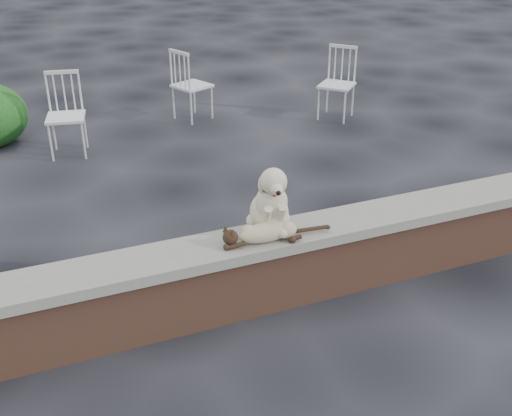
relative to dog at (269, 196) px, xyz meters
name	(u,v)px	position (x,y,z in m)	size (l,w,h in m)	color
ground	(210,316)	(-0.50, -0.08, -0.84)	(60.00, 60.00, 0.00)	black
brick_wall	(208,287)	(-0.50, -0.08, -0.59)	(6.00, 0.30, 0.50)	brown
capstone	(207,252)	(-0.50, -0.08, -0.30)	(6.20, 0.40, 0.08)	slate
dog	(269,196)	(0.00, 0.00, 0.00)	(0.35, 0.46, 0.53)	beige
cat	(267,231)	(-0.08, -0.15, -0.19)	(0.93, 0.22, 0.16)	tan
chair_d	(337,84)	(2.47, 3.46, -0.37)	(0.56, 0.56, 0.94)	white
chair_b	(65,116)	(-1.01, 3.49, -0.37)	(0.56, 0.56, 0.94)	white
chair_e	(192,84)	(0.69, 4.16, -0.37)	(0.56, 0.56, 0.94)	white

